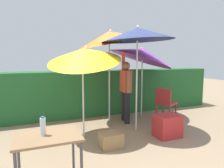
{
  "coord_description": "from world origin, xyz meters",
  "views": [
    {
      "loc": [
        -1.72,
        -4.01,
        1.69
      ],
      "look_at": [
        0.0,
        0.3,
        1.1
      ],
      "focal_mm": 32.73,
      "sensor_mm": 36.0,
      "label": 1
    }
  ],
  "objects_px": {
    "chair_plastic": "(165,102)",
    "bottle_water": "(43,126)",
    "umbrella_orange": "(138,34)",
    "cooler_box": "(167,126)",
    "umbrella_rainbow": "(84,55)",
    "person_vendor": "(126,87)",
    "crate_cardboard": "(111,140)",
    "folding_table": "(48,142)",
    "umbrella_yellow": "(110,37)",
    "umbrella_navy": "(142,54)"
  },
  "relations": [
    {
      "from": "chair_plastic",
      "to": "bottle_water",
      "type": "relative_size",
      "value": 3.71
    },
    {
      "from": "umbrella_orange",
      "to": "cooler_box",
      "type": "relative_size",
      "value": 4.6
    },
    {
      "from": "bottle_water",
      "to": "umbrella_rainbow",
      "type": "bearing_deg",
      "value": 59.41
    },
    {
      "from": "person_vendor",
      "to": "cooler_box",
      "type": "xyz_separation_m",
      "value": [
        0.39,
        -1.27,
        -0.7
      ]
    },
    {
      "from": "umbrella_orange",
      "to": "crate_cardboard",
      "type": "height_order",
      "value": "umbrella_orange"
    },
    {
      "from": "folding_table",
      "to": "crate_cardboard",
      "type": "bearing_deg",
      "value": 37.02
    },
    {
      "from": "umbrella_rainbow",
      "to": "cooler_box",
      "type": "height_order",
      "value": "umbrella_rainbow"
    },
    {
      "from": "umbrella_rainbow",
      "to": "crate_cardboard",
      "type": "height_order",
      "value": "umbrella_rainbow"
    },
    {
      "from": "umbrella_rainbow",
      "to": "cooler_box",
      "type": "bearing_deg",
      "value": -22.22
    },
    {
      "from": "umbrella_orange",
      "to": "umbrella_yellow",
      "type": "xyz_separation_m",
      "value": [
        -0.34,
        0.86,
        0.0
      ]
    },
    {
      "from": "person_vendor",
      "to": "crate_cardboard",
      "type": "xyz_separation_m",
      "value": [
        -0.93,
        -1.31,
        -0.79
      ]
    },
    {
      "from": "umbrella_orange",
      "to": "bottle_water",
      "type": "height_order",
      "value": "umbrella_orange"
    },
    {
      "from": "umbrella_orange",
      "to": "cooler_box",
      "type": "bearing_deg",
      "value": -57.87
    },
    {
      "from": "umbrella_orange",
      "to": "cooler_box",
      "type": "xyz_separation_m",
      "value": [
        0.41,
        -0.65,
        -1.98
      ]
    },
    {
      "from": "chair_plastic",
      "to": "crate_cardboard",
      "type": "bearing_deg",
      "value": -152.64
    },
    {
      "from": "umbrella_rainbow",
      "to": "chair_plastic",
      "type": "xyz_separation_m",
      "value": [
        2.3,
        0.32,
        -1.25
      ]
    },
    {
      "from": "cooler_box",
      "to": "crate_cardboard",
      "type": "xyz_separation_m",
      "value": [
        -1.33,
        -0.04,
        -0.1
      ]
    },
    {
      "from": "cooler_box",
      "to": "folding_table",
      "type": "relative_size",
      "value": 0.66
    },
    {
      "from": "chair_plastic",
      "to": "cooler_box",
      "type": "xyz_separation_m",
      "value": [
        -0.66,
        -0.99,
        -0.27
      ]
    },
    {
      "from": "umbrella_navy",
      "to": "chair_plastic",
      "type": "xyz_separation_m",
      "value": [
        0.35,
        -0.7,
        -1.29
      ]
    },
    {
      "from": "umbrella_rainbow",
      "to": "person_vendor",
      "type": "xyz_separation_m",
      "value": [
        1.25,
        0.6,
        -0.82
      ]
    },
    {
      "from": "folding_table",
      "to": "cooler_box",
      "type": "bearing_deg",
      "value": 20.42
    },
    {
      "from": "umbrella_navy",
      "to": "person_vendor",
      "type": "relative_size",
      "value": 1.21
    },
    {
      "from": "umbrella_navy",
      "to": "chair_plastic",
      "type": "distance_m",
      "value": 1.51
    },
    {
      "from": "chair_plastic",
      "to": "folding_table",
      "type": "bearing_deg",
      "value": -148.77
    },
    {
      "from": "umbrella_navy",
      "to": "person_vendor",
      "type": "bearing_deg",
      "value": -149.62
    },
    {
      "from": "person_vendor",
      "to": "folding_table",
      "type": "height_order",
      "value": "person_vendor"
    },
    {
      "from": "person_vendor",
      "to": "crate_cardboard",
      "type": "height_order",
      "value": "person_vendor"
    },
    {
      "from": "chair_plastic",
      "to": "bottle_water",
      "type": "height_order",
      "value": "bottle_water"
    },
    {
      "from": "umbrella_yellow",
      "to": "bottle_water",
      "type": "xyz_separation_m",
      "value": [
        -1.83,
        -2.42,
        -1.37
      ]
    },
    {
      "from": "umbrella_orange",
      "to": "person_vendor",
      "type": "bearing_deg",
      "value": 88.48
    },
    {
      "from": "crate_cardboard",
      "to": "umbrella_orange",
      "type": "bearing_deg",
      "value": 36.76
    },
    {
      "from": "umbrella_yellow",
      "to": "person_vendor",
      "type": "distance_m",
      "value": 1.36
    },
    {
      "from": "umbrella_rainbow",
      "to": "folding_table",
      "type": "relative_size",
      "value": 2.75
    },
    {
      "from": "umbrella_rainbow",
      "to": "cooler_box",
      "type": "relative_size",
      "value": 4.17
    },
    {
      "from": "umbrella_orange",
      "to": "umbrella_yellow",
      "type": "relative_size",
      "value": 0.94
    },
    {
      "from": "umbrella_yellow",
      "to": "folding_table",
      "type": "xyz_separation_m",
      "value": [
        -1.78,
        -2.45,
        -1.58
      ]
    },
    {
      "from": "folding_table",
      "to": "umbrella_rainbow",
      "type": "bearing_deg",
      "value": 61.16
    },
    {
      "from": "umbrella_orange",
      "to": "person_vendor",
      "type": "height_order",
      "value": "umbrella_orange"
    },
    {
      "from": "umbrella_navy",
      "to": "cooler_box",
      "type": "relative_size",
      "value": 4.34
    },
    {
      "from": "umbrella_navy",
      "to": "bottle_water",
      "type": "bearing_deg",
      "value": -137.98
    },
    {
      "from": "umbrella_orange",
      "to": "umbrella_navy",
      "type": "height_order",
      "value": "umbrella_orange"
    },
    {
      "from": "umbrella_navy",
      "to": "chair_plastic",
      "type": "bearing_deg",
      "value": -63.57
    },
    {
      "from": "umbrella_yellow",
      "to": "crate_cardboard",
      "type": "distance_m",
      "value": 2.66
    },
    {
      "from": "umbrella_orange",
      "to": "bottle_water",
      "type": "distance_m",
      "value": 3.0
    },
    {
      "from": "folding_table",
      "to": "chair_plastic",
      "type": "bearing_deg",
      "value": 31.23
    },
    {
      "from": "folding_table",
      "to": "bottle_water",
      "type": "bearing_deg",
      "value": 153.71
    },
    {
      "from": "umbrella_rainbow",
      "to": "chair_plastic",
      "type": "height_order",
      "value": "umbrella_rainbow"
    },
    {
      "from": "bottle_water",
      "to": "chair_plastic",
      "type": "bearing_deg",
      "value": 30.51
    },
    {
      "from": "crate_cardboard",
      "to": "folding_table",
      "type": "height_order",
      "value": "folding_table"
    }
  ]
}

